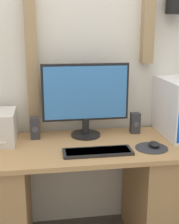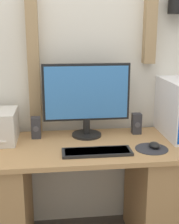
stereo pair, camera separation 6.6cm
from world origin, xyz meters
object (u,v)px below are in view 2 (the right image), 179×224
Objects in this scene: computer_tower at (179,108)px; monitor at (86,96)px; speaker_right at (136,124)px; speaker_left at (36,128)px; mouse at (154,145)px; keyboard at (97,152)px.

monitor is at bearing 175.03° from computer_tower.
speaker_right is at bearing 167.48° from computer_tower.
mouse is at bearing -20.56° from speaker_left.
monitor is 0.42m from speaker_right.
monitor is 1.26× the size of computer_tower.
monitor is at bearing 1.09° from speaker_left.
keyboard is at bearing -134.84° from speaker_right.
computer_tower is (0.24, 0.23, 0.18)m from mouse.
computer_tower is 1.01m from speaker_left.
computer_tower is (0.62, 0.27, 0.19)m from keyboard.
speaker_left is (-0.76, 0.28, 0.05)m from mouse.
speaker_right is (-0.04, 0.30, 0.05)m from mouse.
computer_tower is 0.32m from speaker_right.
monitor reaches higher than keyboard.
speaker_right is at bearing 1.04° from monitor.
speaker_left is 1.00× the size of speaker_right.
keyboard is 2.86× the size of speaker_right.
mouse is 0.60× the size of speaker_right.
computer_tower is (0.65, -0.06, -0.09)m from monitor.
monitor is 1.41× the size of keyboard.
computer_tower is at bearing 23.92° from keyboard.
keyboard is at bearing -40.29° from speaker_left.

